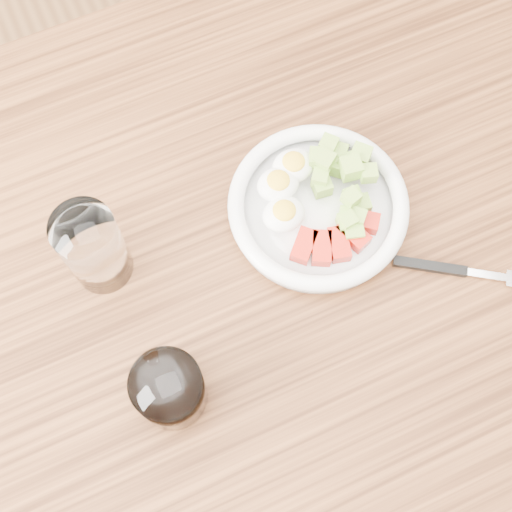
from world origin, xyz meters
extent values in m
plane|color=brown|center=(0.00, 0.00, 0.00)|extent=(4.00, 4.00, 0.00)
cube|color=brown|center=(0.65, 0.35, 0.36)|extent=(0.07, 0.07, 0.73)
cube|color=brown|center=(0.00, 0.00, 0.75)|extent=(1.50, 0.90, 0.04)
cylinder|color=white|center=(0.09, 0.04, 0.78)|extent=(0.22, 0.22, 0.01)
torus|color=white|center=(0.09, 0.04, 0.79)|extent=(0.23, 0.23, 0.02)
cube|color=#B4190B|center=(0.05, 0.00, 0.79)|extent=(0.05, 0.05, 0.02)
cube|color=#B4190B|center=(0.07, -0.01, 0.79)|extent=(0.04, 0.05, 0.02)
cube|color=#B4190B|center=(0.09, -0.01, 0.79)|extent=(0.03, 0.05, 0.02)
cube|color=#B4190B|center=(0.11, -0.01, 0.79)|extent=(0.04, 0.05, 0.02)
cube|color=#B4190B|center=(0.13, 0.00, 0.79)|extent=(0.05, 0.04, 0.02)
ellipsoid|color=white|center=(0.05, 0.08, 0.80)|extent=(0.05, 0.05, 0.03)
ellipsoid|color=yellow|center=(0.05, 0.08, 0.82)|extent=(0.03, 0.03, 0.01)
ellipsoid|color=white|center=(0.08, 0.10, 0.80)|extent=(0.05, 0.05, 0.03)
ellipsoid|color=yellow|center=(0.08, 0.10, 0.82)|extent=(0.03, 0.03, 0.01)
ellipsoid|color=white|center=(0.04, 0.04, 0.80)|extent=(0.05, 0.05, 0.03)
ellipsoid|color=yellow|center=(0.04, 0.04, 0.82)|extent=(0.03, 0.03, 0.01)
cube|color=#9BBD48|center=(0.14, 0.02, 0.79)|extent=(0.02, 0.02, 0.02)
cube|color=#9BBD48|center=(0.14, 0.09, 0.80)|extent=(0.03, 0.03, 0.02)
cube|color=#9BBD48|center=(0.11, 0.01, 0.80)|extent=(0.03, 0.03, 0.02)
cube|color=#9BBD48|center=(0.11, 0.09, 0.81)|extent=(0.03, 0.03, 0.02)
cube|color=#9BBD48|center=(0.15, 0.07, 0.80)|extent=(0.02, 0.02, 0.02)
cube|color=#9BBD48|center=(0.12, 0.00, 0.80)|extent=(0.03, 0.03, 0.02)
cube|color=#9BBD48|center=(0.16, 0.07, 0.81)|extent=(0.03, 0.03, 0.02)
cube|color=#9BBD48|center=(0.14, 0.08, 0.80)|extent=(0.03, 0.03, 0.02)
cube|color=#9BBD48|center=(0.12, 0.03, 0.81)|extent=(0.02, 0.02, 0.02)
cube|color=#9BBD48|center=(0.11, 0.00, 0.80)|extent=(0.02, 0.02, 0.02)
cube|color=#9BBD48|center=(0.13, 0.09, 0.80)|extent=(0.02, 0.02, 0.02)
cube|color=#9BBD48|center=(0.11, -0.01, 0.79)|extent=(0.03, 0.03, 0.02)
cube|color=#9BBD48|center=(0.13, 0.03, 0.79)|extent=(0.02, 0.02, 0.02)
cube|color=#9BBD48|center=(0.16, 0.05, 0.81)|extent=(0.02, 0.02, 0.02)
cube|color=#9BBD48|center=(0.12, 0.09, 0.81)|extent=(0.03, 0.03, 0.02)
cube|color=#9BBD48|center=(0.14, 0.06, 0.81)|extent=(0.03, 0.03, 0.02)
cube|color=#9BBD48|center=(0.10, 0.06, 0.79)|extent=(0.02, 0.02, 0.02)
cube|color=#9BBD48|center=(0.10, 0.07, 0.81)|extent=(0.03, 0.03, 0.02)
cube|color=#9BBD48|center=(0.13, 0.10, 0.81)|extent=(0.03, 0.03, 0.02)
cube|color=#9BBD48|center=(0.11, 0.00, 0.80)|extent=(0.03, 0.03, 0.02)
cube|color=black|center=(0.18, -0.08, 0.77)|extent=(0.08, 0.06, 0.01)
cube|color=silver|center=(0.24, -0.12, 0.77)|extent=(0.05, 0.04, 0.00)
cylinder|color=white|center=(-0.18, 0.08, 0.83)|extent=(0.07, 0.07, 0.13)
cylinder|color=white|center=(-0.16, -0.10, 0.81)|extent=(0.08, 0.08, 0.09)
cylinder|color=black|center=(-0.16, -0.10, 0.81)|extent=(0.07, 0.07, 0.08)
camera|label=1|loc=(-0.13, -0.26, 1.60)|focal=50.00mm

